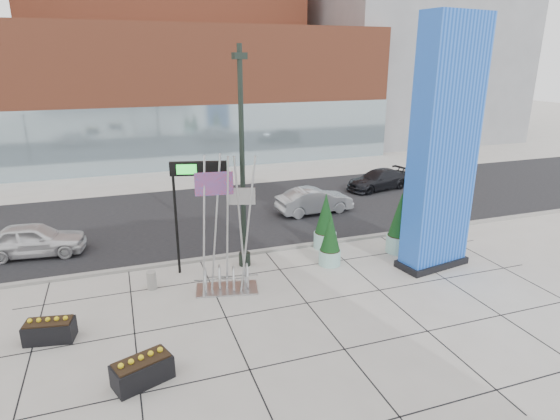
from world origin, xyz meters
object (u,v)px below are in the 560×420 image
object	(u,v)px
blue_pylon	(443,153)
car_white_west	(34,240)
car_silver_mid	(314,201)
public_art_sculpture	(226,256)
lamp_post	(243,182)
overhead_street_sign	(194,177)
concrete_bollard	(152,280)

from	to	relation	value
blue_pylon	car_white_west	world-z (taller)	blue_pylon
blue_pylon	car_silver_mid	xyz separation A→B (m)	(-1.93, 8.21, -4.16)
car_silver_mid	public_art_sculpture	bearing A→B (deg)	133.85
lamp_post	overhead_street_sign	world-z (taller)	lamp_post
blue_pylon	lamp_post	size ratio (longest dim) A/B	1.13
overhead_street_sign	car_white_west	world-z (taller)	overhead_street_sign
car_white_west	car_silver_mid	size ratio (longest dim) A/B	1.00
concrete_bollard	car_silver_mid	size ratio (longest dim) A/B	0.16
car_white_west	car_silver_mid	world-z (taller)	car_white_west
lamp_post	car_white_west	distance (m)	9.98
lamp_post	car_silver_mid	xyz separation A→B (m)	(5.63, 5.57, -2.96)
lamp_post	car_silver_mid	world-z (taller)	lamp_post
blue_pylon	public_art_sculpture	xyz separation A→B (m)	(-8.78, 0.69, -3.51)
lamp_post	car_white_west	world-z (taller)	lamp_post
lamp_post	concrete_bollard	size ratio (longest dim) A/B	12.67
overhead_street_sign	car_white_west	xyz separation A→B (m)	(-6.66, 3.96, -3.26)
concrete_bollard	car_white_west	size ratio (longest dim) A/B	0.16
public_art_sculpture	concrete_bollard	size ratio (longest dim) A/B	7.41
concrete_bollard	blue_pylon	bearing A→B (deg)	-8.46
public_art_sculpture	lamp_post	bearing A→B (deg)	70.20
public_art_sculpture	car_silver_mid	bearing A→B (deg)	59.86
blue_pylon	car_silver_mid	bearing A→B (deg)	93.30
overhead_street_sign	car_silver_mid	xyz separation A→B (m)	(7.57, 5.41, -3.28)
lamp_post	blue_pylon	bearing A→B (deg)	-19.23
blue_pylon	overhead_street_sign	distance (m)	9.95
lamp_post	car_silver_mid	bearing A→B (deg)	44.70
public_art_sculpture	concrete_bollard	xyz separation A→B (m)	(-2.71, 1.02, -1.02)
lamp_post	overhead_street_sign	distance (m)	1.98
public_art_sculpture	overhead_street_sign	xyz separation A→B (m)	(-0.72, 2.12, 2.62)
overhead_street_sign	car_white_west	bearing A→B (deg)	162.83
public_art_sculpture	car_silver_mid	xyz separation A→B (m)	(6.85, 7.52, -0.66)
overhead_street_sign	car_silver_mid	distance (m)	9.87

